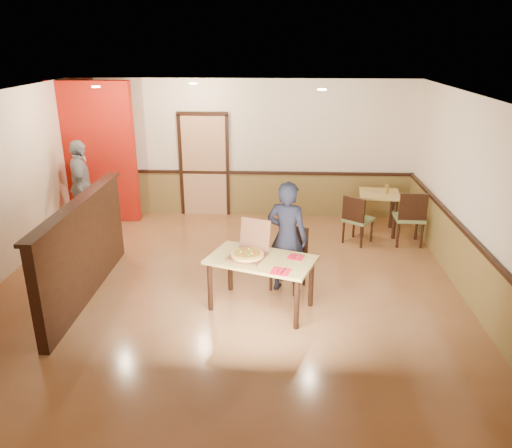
{
  "coord_description": "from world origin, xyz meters",
  "views": [
    {
      "loc": [
        0.76,
        -6.57,
        3.53
      ],
      "look_at": [
        0.44,
        0.0,
        1.08
      ],
      "focal_mm": 35.0,
      "sensor_mm": 36.0,
      "label": 1
    }
  ],
  "objects": [
    {
      "name": "side_chair_right",
      "position": [
        3.1,
        1.93,
        0.56
      ],
      "size": [
        0.52,
        0.52,
        1.02
      ],
      "rotation": [
        0.0,
        0.0,
        3.11
      ],
      "color": "#616E40",
      "rests_on": "floor"
    },
    {
      "name": "main_table",
      "position": [
        0.53,
        -0.45,
        0.64
      ],
      "size": [
        1.59,
        1.23,
        0.75
      ],
      "rotation": [
        0.0,
        0.0,
        -0.34
      ],
      "color": "tan",
      "rests_on": "floor"
    },
    {
      "name": "wall_right",
      "position": [
        3.5,
        0.0,
        1.4
      ],
      "size": [
        0.0,
        7.0,
        7.0
      ],
      "primitive_type": "plane",
      "rotation": [
        1.57,
        0.0,
        -1.57
      ],
      "color": "beige",
      "rests_on": "floor"
    },
    {
      "name": "passerby",
      "position": [
        -3.0,
        2.39,
        0.89
      ],
      "size": [
        0.77,
        1.12,
        1.77
      ],
      "primitive_type": "imported",
      "rotation": [
        0.0,
        0.0,
        1.93
      ],
      "color": "gray",
      "rests_on": "floor"
    },
    {
      "name": "pizza",
      "position": [
        0.34,
        -0.44,
        0.8
      ],
      "size": [
        0.58,
        0.58,
        0.03
      ],
      "primitive_type": "cylinder",
      "rotation": [
        0.0,
        0.0,
        -0.4
      ],
      "color": "gold",
      "rests_on": "pizza_box"
    },
    {
      "name": "red_accent_panel",
      "position": [
        -2.9,
        3.0,
        1.4
      ],
      "size": [
        1.6,
        0.2,
        2.78
      ],
      "primitive_type": "cube",
      "color": "#A8160C",
      "rests_on": "floor"
    },
    {
      "name": "pizza_box",
      "position": [
        0.36,
        -0.39,
        0.81
      ],
      "size": [
        0.59,
        0.64,
        0.46
      ],
      "rotation": [
        0.0,
        0.0,
        -0.36
      ],
      "color": "brown",
      "rests_on": "main_table"
    },
    {
      "name": "chair_rail_back",
      "position": [
        0.0,
        3.45,
        0.92
      ],
      "size": [
        7.0,
        0.06,
        0.06
      ],
      "primitive_type": "cube",
      "color": "black",
      "rests_on": "wall_back"
    },
    {
      "name": "spot_a",
      "position": [
        -2.3,
        1.8,
        2.78
      ],
      "size": [
        0.14,
        0.14,
        0.02
      ],
      "primitive_type": "cylinder",
      "color": "beige",
      "rests_on": "ceiling"
    },
    {
      "name": "chair_rail_right",
      "position": [
        3.45,
        0.0,
        0.92
      ],
      "size": [
        0.06,
        7.0,
        0.06
      ],
      "primitive_type": "cube",
      "color": "black",
      "rests_on": "wall_right"
    },
    {
      "name": "spot_c",
      "position": [
        1.4,
        1.5,
        2.78
      ],
      "size": [
        0.14,
        0.14,
        0.02
      ],
      "primitive_type": "cylinder",
      "color": "beige",
      "rests_on": "ceiling"
    },
    {
      "name": "spot_b",
      "position": [
        -0.8,
        2.5,
        2.78
      ],
      "size": [
        0.14,
        0.14,
        0.02
      ],
      "primitive_type": "cylinder",
      "color": "beige",
      "rests_on": "ceiling"
    },
    {
      "name": "booth_partition",
      "position": [
        -2.0,
        -0.2,
        0.74
      ],
      "size": [
        0.2,
        3.1,
        1.44
      ],
      "color": "black",
      "rests_on": "floor"
    },
    {
      "name": "diner_chair",
      "position": [
        0.94,
        0.22,
        0.51
      ],
      "size": [
        0.61,
        0.61,
        0.93
      ],
      "rotation": [
        0.0,
        0.0,
        -0.42
      ],
      "color": "#616E40",
      "rests_on": "floor"
    },
    {
      "name": "napkin_far",
      "position": [
        1.0,
        -0.39,
        0.75
      ],
      "size": [
        0.26,
        0.26,
        0.01
      ],
      "rotation": [
        0.0,
        0.0,
        -0.33
      ],
      "color": "red",
      "rests_on": "main_table"
    },
    {
      "name": "wainscot_right",
      "position": [
        3.47,
        0.0,
        0.45
      ],
      "size": [
        0.04,
        7.0,
        0.9
      ],
      "primitive_type": "cube",
      "color": "olive",
      "rests_on": "floor"
    },
    {
      "name": "napkin_near",
      "position": [
        0.79,
        -0.84,
        0.75
      ],
      "size": [
        0.29,
        0.29,
        0.01
      ],
      "rotation": [
        0.0,
        0.0,
        -0.28
      ],
      "color": "red",
      "rests_on": "main_table"
    },
    {
      "name": "side_table",
      "position": [
        2.65,
        2.56,
        0.61
      ],
      "size": [
        0.82,
        0.82,
        0.79
      ],
      "rotation": [
        0.0,
        0.0,
        -0.11
      ],
      "color": "tan",
      "rests_on": "floor"
    },
    {
      "name": "floor",
      "position": [
        0.0,
        0.0,
        0.0
      ],
      "size": [
        7.0,
        7.0,
        0.0
      ],
      "primitive_type": "plane",
      "color": "#AA6D42",
      "rests_on": "ground"
    },
    {
      "name": "diner",
      "position": [
        0.88,
        0.08,
        0.84
      ],
      "size": [
        0.72,
        0.6,
        1.68
      ],
      "primitive_type": "imported",
      "rotation": [
        0.0,
        0.0,
        2.78
      ],
      "color": "black",
      "rests_on": "floor"
    },
    {
      "name": "wainscot_back",
      "position": [
        0.0,
        3.47,
        0.45
      ],
      "size": [
        7.0,
        0.04,
        0.9
      ],
      "primitive_type": "cube",
      "color": "olive",
      "rests_on": "floor"
    },
    {
      "name": "side_chair_left",
      "position": [
        2.16,
        1.95,
        0.5
      ],
      "size": [
        0.63,
        0.63,
        0.91
      ],
      "rotation": [
        0.0,
        0.0,
        2.49
      ],
      "color": "#616E40",
      "rests_on": "floor"
    },
    {
      "name": "ceiling",
      "position": [
        0.0,
        0.0,
        2.8
      ],
      "size": [
        7.0,
        7.0,
        0.0
      ],
      "primitive_type": "plane",
      "rotation": [
        3.14,
        0.0,
        0.0
      ],
      "color": "black",
      "rests_on": "wall_back"
    },
    {
      "name": "condiment",
      "position": [
        2.78,
        2.55,
        0.87
      ],
      "size": [
        0.07,
        0.07,
        0.16
      ],
      "primitive_type": "cylinder",
      "color": "#8F631A",
      "rests_on": "side_table"
    },
    {
      "name": "wall_back",
      "position": [
        0.0,
        3.5,
        1.4
      ],
      "size": [
        7.0,
        0.0,
        7.0
      ],
      "primitive_type": "plane",
      "rotation": [
        1.57,
        0.0,
        0.0
      ],
      "color": "beige",
      "rests_on": "floor"
    },
    {
      "name": "back_door",
      "position": [
        -0.8,
        3.46,
        1.05
      ],
      "size": [
        0.9,
        0.06,
        2.1
      ],
      "primitive_type": "cube",
      "color": "tan",
      "rests_on": "wall_back"
    }
  ]
}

